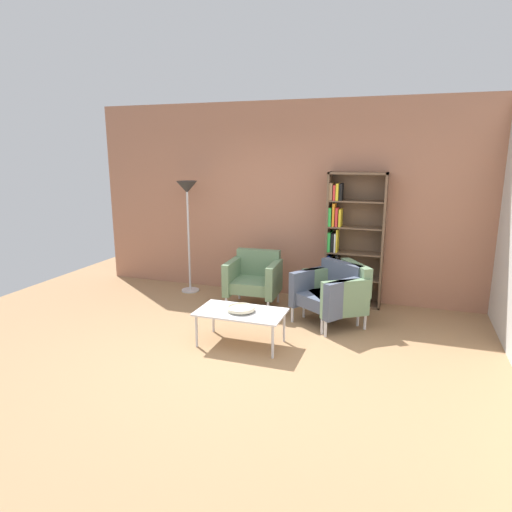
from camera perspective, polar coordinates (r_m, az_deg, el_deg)
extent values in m
plane|color=#9E7751|center=(4.90, -3.04, -13.04)|extent=(8.32, 8.32, 0.00)
cube|color=#A87056|center=(6.78, 4.64, 7.04)|extent=(6.40, 0.12, 2.90)
cube|color=brown|center=(6.51, 9.18, 2.22)|extent=(0.03, 0.30, 1.90)
cube|color=brown|center=(6.43, 15.95, 1.74)|extent=(0.03, 0.30, 1.90)
cube|color=brown|center=(6.35, 12.97, 10.29)|extent=(0.80, 0.30, 0.03)
cube|color=brown|center=(6.70, 12.15, -5.89)|extent=(0.80, 0.30, 0.03)
cube|color=brown|center=(6.60, 12.69, 2.21)|extent=(0.80, 0.02, 1.90)
cube|color=brown|center=(6.58, 12.31, -2.74)|extent=(0.76, 0.28, 0.02)
cube|color=brown|center=(6.50, 12.46, 0.39)|extent=(0.76, 0.28, 0.02)
cube|color=brown|center=(6.43, 12.63, 3.59)|extent=(0.76, 0.28, 0.02)
cube|color=brown|center=(6.38, 12.79, 6.85)|extent=(0.76, 0.28, 0.02)
cube|color=white|center=(6.66, 9.15, -4.57)|extent=(0.04, 0.21, 0.23)
cube|color=white|center=(6.64, 9.50, -4.59)|extent=(0.04, 0.18, 0.24)
cube|color=orange|center=(6.65, 9.90, -4.40)|extent=(0.04, 0.21, 0.28)
cube|color=black|center=(6.65, 10.32, -4.30)|extent=(0.04, 0.25, 0.31)
cube|color=red|center=(6.64, 10.63, -4.48)|extent=(0.02, 0.22, 0.28)
cube|color=blue|center=(6.56, 9.30, -1.21)|extent=(0.04, 0.21, 0.30)
cube|color=yellow|center=(6.56, 9.63, -1.48)|extent=(0.02, 0.22, 0.24)
cube|color=green|center=(6.57, 9.96, -1.52)|extent=(0.03, 0.25, 0.23)
cube|color=black|center=(6.54, 10.37, -1.16)|extent=(0.04, 0.22, 0.33)
cube|color=green|center=(6.50, 9.46, 1.88)|extent=(0.04, 0.25, 0.27)
cube|color=black|center=(6.47, 9.83, 1.78)|extent=(0.04, 0.21, 0.27)
cube|color=white|center=(6.45, 10.14, 1.72)|extent=(0.02, 0.18, 0.26)
cube|color=yellow|center=(6.44, 10.37, 1.95)|extent=(0.02, 0.18, 0.32)
cube|color=green|center=(6.44, 9.57, 5.02)|extent=(0.04, 0.25, 0.26)
cube|color=orange|center=(6.39, 9.96, 5.22)|extent=(0.03, 0.17, 0.32)
cube|color=red|center=(6.39, 10.35, 4.94)|extent=(0.03, 0.18, 0.26)
cube|color=yellow|center=(6.40, 10.77, 4.86)|extent=(0.03, 0.21, 0.25)
cube|color=olive|center=(6.38, 9.67, 8.16)|extent=(0.04, 0.21, 0.24)
cube|color=red|center=(6.37, 10.09, 8.01)|extent=(0.03, 0.20, 0.21)
cube|color=yellow|center=(6.37, 10.46, 8.10)|extent=(0.04, 0.21, 0.23)
cube|color=black|center=(6.34, 10.86, 8.07)|extent=(0.04, 0.17, 0.23)
cube|color=silver|center=(5.11, -1.96, -7.18)|extent=(1.00, 0.56, 0.02)
cylinder|color=silver|center=(5.15, -7.61, -9.48)|extent=(0.03, 0.03, 0.38)
cylinder|color=silver|center=(4.85, 2.15, -10.89)|extent=(0.03, 0.03, 0.38)
cylinder|color=silver|center=(5.54, -5.48, -7.79)|extent=(0.03, 0.03, 0.38)
cylinder|color=silver|center=(5.25, 3.62, -8.95)|extent=(0.03, 0.03, 0.38)
cylinder|color=beige|center=(5.10, -1.96, -6.97)|extent=(0.13, 0.13, 0.02)
cylinder|color=beige|center=(5.09, -1.96, -6.76)|extent=(0.32, 0.32, 0.02)
torus|color=beige|center=(5.09, -1.96, -6.63)|extent=(0.32, 0.32, 0.02)
cube|color=slate|center=(6.36, -0.34, -3.71)|extent=(0.67, 0.61, 0.16)
cube|color=slate|center=(6.54, 0.33, -0.79)|extent=(0.64, 0.15, 0.38)
cube|color=slate|center=(6.41, -3.05, -2.59)|extent=(0.13, 0.62, 0.46)
cube|color=slate|center=(6.24, 2.34, -3.02)|extent=(0.13, 0.62, 0.46)
cylinder|color=silver|center=(6.24, -3.81, -6.03)|extent=(0.04, 0.04, 0.24)
cylinder|color=silver|center=(6.07, 1.56, -6.56)|extent=(0.04, 0.04, 0.24)
cylinder|color=silver|center=(6.76, -2.13, -4.49)|extent=(0.04, 0.04, 0.24)
cylinder|color=silver|center=(6.60, 2.84, -4.93)|extent=(0.04, 0.04, 0.24)
cube|color=#4C566B|center=(5.79, 8.99, -5.58)|extent=(0.86, 0.84, 0.16)
cube|color=#4C566B|center=(5.91, 10.92, -2.56)|extent=(0.60, 0.46, 0.38)
cube|color=#4C566B|center=(5.96, 6.76, -3.88)|extent=(0.43, 0.57, 0.46)
cube|color=#4C566B|center=(5.55, 11.18, -5.33)|extent=(0.43, 0.57, 0.46)
cylinder|color=silver|center=(5.86, 4.67, -7.31)|extent=(0.04, 0.04, 0.24)
cylinder|color=silver|center=(5.46, 8.88, -9.01)|extent=(0.04, 0.04, 0.24)
cylinder|color=silver|center=(6.24, 8.70, -6.14)|extent=(0.04, 0.04, 0.24)
cylinder|color=silver|center=(5.86, 12.90, -7.61)|extent=(0.04, 0.04, 0.24)
cube|color=slate|center=(5.84, 10.13, -5.48)|extent=(0.84, 0.86, 0.16)
cube|color=slate|center=(5.88, 12.61, -2.71)|extent=(0.46, 0.60, 0.38)
cube|color=slate|center=(6.07, 8.74, -3.63)|extent=(0.57, 0.43, 0.46)
cube|color=slate|center=(5.53, 11.36, -5.38)|extent=(0.57, 0.43, 0.46)
cylinder|color=silver|center=(6.04, 6.15, -6.70)|extent=(0.04, 0.04, 0.24)
cylinder|color=silver|center=(5.53, 8.45, -8.70)|extent=(0.04, 0.04, 0.24)
cylinder|color=silver|center=(6.27, 11.12, -6.14)|extent=(0.04, 0.04, 0.24)
cylinder|color=silver|center=(5.78, 13.78, -7.97)|extent=(0.04, 0.04, 0.24)
cylinder|color=silver|center=(7.23, -8.38, -4.34)|extent=(0.28, 0.28, 0.02)
cylinder|color=silver|center=(7.03, -8.61, 2.20)|extent=(0.03, 0.03, 1.65)
cone|color=#2D2D2D|center=(6.92, -8.83, 8.72)|extent=(0.32, 0.32, 0.18)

